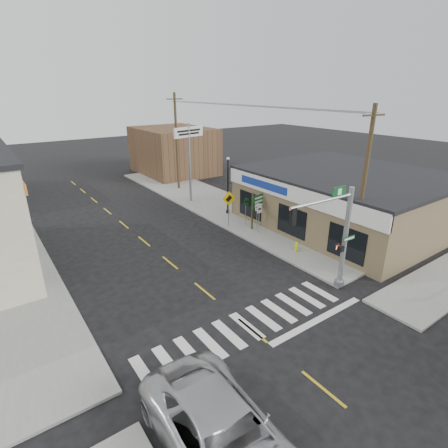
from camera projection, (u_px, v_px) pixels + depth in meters
ground at (252, 330)px, 15.66m from camera, size 140.00×140.00×0.00m
sidewalk_right at (236, 212)px, 30.37m from camera, size 6.00×38.00×0.13m
center_line at (170, 263)px, 21.74m from camera, size 0.12×56.00×0.01m
crosswalk at (247, 326)px, 15.96m from camera, size 11.00×2.20×0.01m
thrift_store at (347, 200)px, 27.32m from camera, size 12.00×14.00×4.00m
bldg_distant_right at (174, 151)px, 43.91m from camera, size 8.00×10.00×5.60m
suv at (224, 438)px, 9.88m from camera, size 3.25×6.60×1.80m
traffic_signal_pole at (338, 230)px, 17.44m from camera, size 4.48×0.37×5.67m
guide_sign at (260, 204)px, 26.28m from camera, size 1.63×0.14×2.86m
fire_hydrant at (297, 246)px, 22.90m from camera, size 0.20×0.20×0.63m
ped_crossing_sign at (229, 203)px, 26.30m from camera, size 1.11×0.08×2.85m
lamp_post at (228, 181)px, 29.06m from camera, size 0.62×0.49×4.80m
dance_center_sign at (189, 144)px, 31.42m from camera, size 3.36×0.21×7.14m
bare_tree at (305, 192)px, 23.83m from camera, size 2.15×2.15×4.31m
shrub_front at (342, 248)px, 22.20m from camera, size 1.46×1.46×1.10m
shrub_back at (313, 227)px, 25.95m from camera, size 1.07×1.07×0.80m
utility_pole_near at (363, 188)px, 19.70m from camera, size 1.62×0.24×9.30m
utility_pole_far at (177, 141)px, 35.78m from camera, size 1.68×0.25×9.65m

